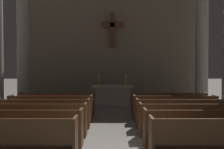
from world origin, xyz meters
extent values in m
cube|color=brown|center=(-2.27, 0.00, 0.42)|extent=(2.90, 0.40, 0.05)
cube|color=brown|center=(-0.79, -0.02, 0.47)|extent=(0.06, 0.50, 0.95)
cube|color=brown|center=(-2.27, 1.05, 0.42)|extent=(2.90, 0.40, 0.05)
cube|color=brown|center=(-2.27, 0.83, 0.70)|extent=(2.90, 0.05, 0.50)
cube|color=brown|center=(-2.27, 1.23, 0.20)|extent=(2.90, 0.04, 0.40)
cube|color=brown|center=(-0.79, 1.03, 0.47)|extent=(0.06, 0.50, 0.95)
cube|color=brown|center=(-2.27, 2.10, 0.42)|extent=(2.90, 0.40, 0.05)
cube|color=brown|center=(-2.27, 1.88, 0.70)|extent=(2.90, 0.05, 0.50)
cube|color=brown|center=(-2.27, 2.28, 0.20)|extent=(2.90, 0.04, 0.40)
cube|color=brown|center=(-0.79, 2.08, 0.47)|extent=(0.06, 0.50, 0.95)
cube|color=brown|center=(-2.27, 3.16, 0.42)|extent=(2.90, 0.40, 0.05)
cube|color=brown|center=(-2.27, 2.93, 0.70)|extent=(2.90, 0.05, 0.50)
cube|color=brown|center=(-2.27, 3.34, 0.20)|extent=(2.90, 0.04, 0.40)
cube|color=brown|center=(-0.79, 3.14, 0.47)|extent=(0.06, 0.50, 0.95)
cube|color=brown|center=(-2.27, 4.21, 0.42)|extent=(2.90, 0.40, 0.05)
cube|color=brown|center=(-2.27, 3.98, 0.70)|extent=(2.90, 0.05, 0.50)
cube|color=brown|center=(-2.27, 4.39, 0.20)|extent=(2.90, 0.04, 0.40)
cube|color=brown|center=(-0.79, 4.19, 0.47)|extent=(0.06, 0.50, 0.95)
cube|color=brown|center=(-3.75, 4.19, 0.47)|extent=(0.06, 0.50, 0.95)
cube|color=brown|center=(-2.27, 5.26, 0.42)|extent=(2.90, 0.40, 0.05)
cube|color=brown|center=(-2.27, 5.04, 0.70)|extent=(2.90, 0.05, 0.50)
cube|color=brown|center=(-2.27, 5.44, 0.20)|extent=(2.90, 0.04, 0.40)
cube|color=brown|center=(-0.79, 5.24, 0.47)|extent=(0.06, 0.50, 0.95)
cube|color=brown|center=(-3.75, 5.24, 0.47)|extent=(0.06, 0.50, 0.95)
cube|color=brown|center=(2.27, 0.00, 0.42)|extent=(2.90, 0.40, 0.05)
cube|color=brown|center=(0.79, -0.02, 0.47)|extent=(0.06, 0.50, 0.95)
cube|color=brown|center=(2.27, 1.05, 0.42)|extent=(2.90, 0.40, 0.05)
cube|color=brown|center=(2.27, 0.83, 0.70)|extent=(2.90, 0.05, 0.50)
cube|color=brown|center=(2.27, 1.23, 0.20)|extent=(2.90, 0.04, 0.40)
cube|color=brown|center=(0.79, 1.03, 0.47)|extent=(0.06, 0.50, 0.95)
cube|color=brown|center=(2.27, 2.10, 0.42)|extent=(2.90, 0.40, 0.05)
cube|color=brown|center=(2.27, 1.88, 0.70)|extent=(2.90, 0.05, 0.50)
cube|color=brown|center=(2.27, 2.28, 0.20)|extent=(2.90, 0.04, 0.40)
cube|color=brown|center=(0.79, 2.08, 0.47)|extent=(0.06, 0.50, 0.95)
cube|color=brown|center=(2.27, 3.16, 0.42)|extent=(2.90, 0.40, 0.05)
cube|color=brown|center=(2.27, 2.93, 0.70)|extent=(2.90, 0.05, 0.50)
cube|color=brown|center=(2.27, 3.34, 0.20)|extent=(2.90, 0.04, 0.40)
cube|color=brown|center=(0.79, 3.14, 0.47)|extent=(0.06, 0.50, 0.95)
cube|color=brown|center=(2.27, 4.21, 0.42)|extent=(2.90, 0.40, 0.05)
cube|color=brown|center=(2.27, 3.98, 0.70)|extent=(2.90, 0.05, 0.50)
cube|color=brown|center=(2.27, 4.39, 0.20)|extent=(2.90, 0.04, 0.40)
cube|color=brown|center=(0.79, 4.19, 0.47)|extent=(0.06, 0.50, 0.95)
cube|color=brown|center=(3.75, 4.19, 0.47)|extent=(0.06, 0.50, 0.95)
cube|color=brown|center=(2.27, 5.26, 0.42)|extent=(2.90, 0.40, 0.05)
cube|color=brown|center=(2.27, 5.04, 0.70)|extent=(2.90, 0.05, 0.50)
cube|color=brown|center=(2.27, 5.44, 0.20)|extent=(2.90, 0.04, 0.40)
cube|color=brown|center=(0.79, 5.24, 0.47)|extent=(0.06, 0.50, 0.95)
cube|color=brown|center=(3.75, 5.24, 0.47)|extent=(0.06, 0.50, 0.95)
cube|color=#ADA89E|center=(-4.81, 8.87, 0.10)|extent=(0.96, 0.96, 0.20)
cylinder|color=#ADA89E|center=(-4.81, 8.87, 3.24)|extent=(0.69, 0.69, 6.47)
cube|color=#ADA89E|center=(4.81, 8.87, 0.10)|extent=(0.96, 0.96, 0.20)
cylinder|color=#ADA89E|center=(4.81, 8.87, 3.24)|extent=(0.69, 0.69, 6.47)
cube|color=#A8A399|center=(0.00, 8.40, 0.44)|extent=(1.76, 0.72, 0.88)
cube|color=#A8A399|center=(0.00, 8.40, 0.94)|extent=(2.20, 0.90, 0.12)
cube|color=silver|center=(0.00, 8.40, 1.00)|extent=(2.09, 0.86, 0.01)
cylinder|color=#B79338|center=(-0.70, 8.40, 1.02)|extent=(0.16, 0.16, 0.02)
cylinder|color=#B79338|center=(-0.70, 8.40, 1.17)|extent=(0.07, 0.07, 0.33)
cylinder|color=silver|center=(-0.70, 8.40, 1.47)|extent=(0.04, 0.04, 0.27)
cylinder|color=#B79338|center=(0.70, 8.40, 1.02)|extent=(0.16, 0.16, 0.02)
cylinder|color=#B79338|center=(0.70, 8.40, 1.17)|extent=(0.07, 0.07, 0.33)
cylinder|color=silver|center=(0.70, 8.40, 1.47)|extent=(0.04, 0.04, 0.27)
cube|color=gray|center=(0.00, 10.64, 3.80)|extent=(10.73, 0.25, 7.60)
cube|color=brown|center=(0.00, 10.40, 4.18)|extent=(0.25, 0.25, 2.06)
cube|color=brown|center=(0.00, 10.40, 4.49)|extent=(1.32, 0.25, 0.25)
camera|label=1|loc=(-0.03, -5.46, 1.97)|focal=42.50mm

